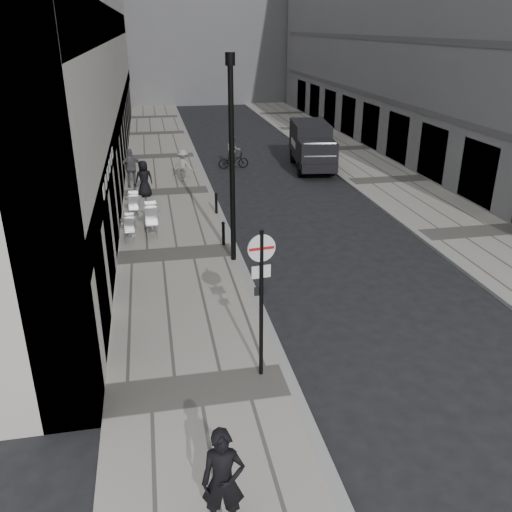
{
  "coord_description": "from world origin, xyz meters",
  "views": [
    {
      "loc": [
        -2.66,
        -6.9,
        7.3
      ],
      "look_at": [
        0.01,
        6.66,
        1.4
      ],
      "focal_mm": 38.0,
      "sensor_mm": 36.0,
      "label": 1
    }
  ],
  "objects": [
    {
      "name": "ground",
      "position": [
        0.0,
        0.0,
        0.0
      ],
      "size": [
        120.0,
        120.0,
        0.0
      ],
      "primitive_type": "plane",
      "color": "black",
      "rests_on": "ground"
    },
    {
      "name": "sidewalk",
      "position": [
        -2.0,
        18.0,
        0.06
      ],
      "size": [
        4.0,
        60.0,
        0.12
      ],
      "primitive_type": "cube",
      "color": "gray",
      "rests_on": "ground"
    },
    {
      "name": "far_sidewalk",
      "position": [
        9.0,
        18.0,
        0.06
      ],
      "size": [
        4.0,
        60.0,
        0.12
      ],
      "primitive_type": "cube",
      "color": "gray",
      "rests_on": "ground"
    },
    {
      "name": "walking_man",
      "position": [
        -1.96,
        -0.81,
        1.03
      ],
      "size": [
        0.73,
        0.54,
        1.81
      ],
      "primitive_type": "imported",
      "rotation": [
        0.0,
        0.0,
        -0.17
      ],
      "color": "black",
      "rests_on": "sidewalk"
    },
    {
      "name": "sign_post",
      "position": [
        -0.6,
        3.0,
        2.32
      ],
      "size": [
        0.59,
        0.13,
        3.43
      ],
      "rotation": [
        0.0,
        0.0,
        0.12
      ],
      "color": "black",
      "rests_on": "sidewalk"
    },
    {
      "name": "lamppost",
      "position": [
        -0.2,
        9.48,
        3.72
      ],
      "size": [
        0.29,
        0.29,
        6.47
      ],
      "color": "black",
      "rests_on": "sidewalk"
    },
    {
      "name": "bollard_near",
      "position": [
        -0.34,
        10.83,
        0.52
      ],
      "size": [
        0.11,
        0.11,
        0.81
      ],
      "primitive_type": "cylinder",
      "color": "black",
      "rests_on": "sidewalk"
    },
    {
      "name": "bollard_far",
      "position": [
        -0.15,
        14.36,
        0.53
      ],
      "size": [
        0.11,
        0.11,
        0.82
      ],
      "primitive_type": "cylinder",
      "color": "black",
      "rests_on": "sidewalk"
    },
    {
      "name": "panel_van",
      "position": [
        6.02,
        21.49,
        1.35
      ],
      "size": [
        2.53,
        5.29,
        2.4
      ],
      "rotation": [
        0.0,
        0.0,
        -0.13
      ],
      "color": "black",
      "rests_on": "ground"
    },
    {
      "name": "cyclist",
      "position": [
        1.81,
        22.28,
        0.7
      ],
      "size": [
        1.68,
        0.64,
        1.8
      ],
      "rotation": [
        0.0,
        0.0,
        0.02
      ],
      "color": "black",
      "rests_on": "ground"
    },
    {
      "name": "pedestrian_a",
      "position": [
        -3.6,
        19.06,
        1.05
      ],
      "size": [
        1.15,
        0.63,
        1.86
      ],
      "primitive_type": "imported",
      "rotation": [
        0.0,
        0.0,
        3.31
      ],
      "color": "slate",
      "rests_on": "sidewalk"
    },
    {
      "name": "pedestrian_b",
      "position": [
        -1.11,
        19.62,
        0.91
      ],
      "size": [
        1.18,
        1.04,
        1.59
      ],
      "primitive_type": "imported",
      "rotation": [
        0.0,
        0.0,
        2.59
      ],
      "color": "#A29E95",
      "rests_on": "sidewalk"
    },
    {
      "name": "pedestrian_c",
      "position": [
        -3.03,
        17.37,
        0.94
      ],
      "size": [
        0.91,
        0.71,
        1.64
      ],
      "primitive_type": "imported",
      "rotation": [
        0.0,
        0.0,
        3.4
      ],
      "color": "black",
      "rests_on": "sidewalk"
    },
    {
      "name": "cafe_table_near",
      "position": [
        -2.8,
        12.76,
        0.64
      ],
      "size": [
        0.8,
        1.8,
        1.02
      ],
      "color": "silver",
      "rests_on": "sidewalk"
    },
    {
      "name": "cafe_table_mid",
      "position": [
        -3.6,
        12.25,
        0.53
      ],
      "size": [
        0.63,
        1.42,
        0.81
      ],
      "color": "#B8B8BA",
      "rests_on": "sidewalk"
    },
    {
      "name": "cafe_table_far",
      "position": [
        -3.48,
        14.79,
        0.57
      ],
      "size": [
        0.7,
        1.57,
        0.9
      ],
      "color": "silver",
      "rests_on": "sidewalk"
    }
  ]
}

